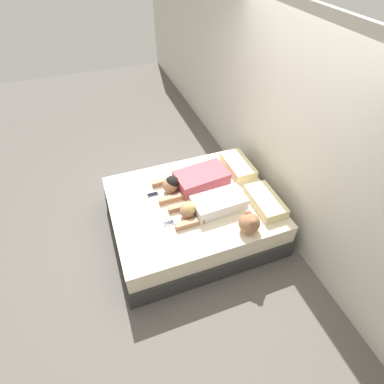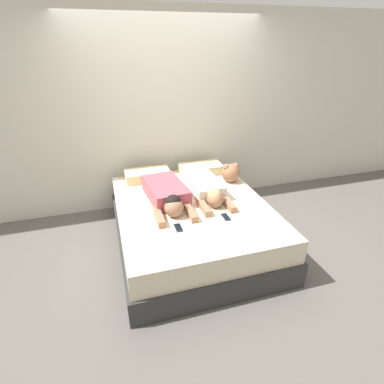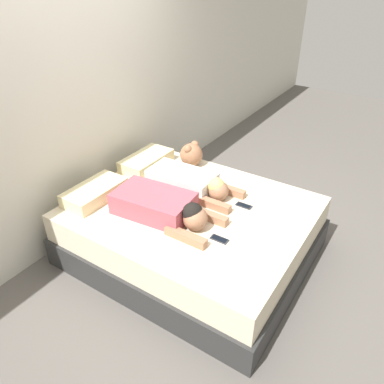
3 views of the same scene
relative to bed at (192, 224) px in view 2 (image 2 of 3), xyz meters
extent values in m
plane|color=#5B5651|center=(0.00, 0.00, -0.26)|extent=(12.00, 12.00, 0.00)
cube|color=beige|center=(0.00, 1.18, 1.04)|extent=(12.00, 0.06, 2.60)
cube|color=#2D2D2D|center=(0.00, 0.00, -0.13)|extent=(1.71, 2.06, 0.27)
cube|color=beige|center=(0.00, 0.00, 0.14)|extent=(1.65, 2.00, 0.26)
cube|color=beige|center=(-0.37, 0.82, 0.33)|extent=(0.58, 0.30, 0.12)
cube|color=beige|center=(0.37, 0.82, 0.33)|extent=(0.58, 0.30, 0.12)
cube|color=#B24C59|center=(-0.26, 0.23, 0.37)|extent=(0.46, 0.70, 0.19)
sphere|color=#A37051|center=(-0.26, -0.20, 0.37)|extent=(0.20, 0.20, 0.20)
sphere|color=black|center=(-0.26, -0.17, 0.42)|extent=(0.17, 0.17, 0.17)
cube|color=#A37051|center=(-0.42, -0.22, 0.31)|extent=(0.07, 0.37, 0.07)
cube|color=#A37051|center=(-0.09, -0.22, 0.31)|extent=(0.07, 0.37, 0.07)
cube|color=silver|center=(0.23, 0.26, 0.36)|extent=(0.36, 0.64, 0.17)
sphere|color=#A37051|center=(0.23, -0.14, 0.37)|extent=(0.19, 0.19, 0.19)
sphere|color=#D8B266|center=(0.23, -0.12, 0.41)|extent=(0.16, 0.16, 0.16)
cube|color=#A37051|center=(0.08, -0.16, 0.31)|extent=(0.07, 0.35, 0.07)
cube|color=#A37051|center=(0.37, -0.16, 0.31)|extent=(0.07, 0.35, 0.07)
cube|color=#2D2D33|center=(-0.27, -0.44, 0.28)|extent=(0.06, 0.15, 0.01)
cube|color=black|center=(-0.27, -0.44, 0.28)|extent=(0.05, 0.12, 0.00)
cube|color=#2D2D33|center=(0.25, -0.39, 0.28)|extent=(0.06, 0.15, 0.01)
cube|color=black|center=(0.25, -0.39, 0.28)|extent=(0.05, 0.12, 0.00)
sphere|color=#996647|center=(0.66, 0.44, 0.39)|extent=(0.24, 0.24, 0.24)
sphere|color=#996647|center=(0.59, 0.44, 0.48)|extent=(0.08, 0.08, 0.08)
sphere|color=#996647|center=(0.72, 0.44, 0.48)|extent=(0.08, 0.08, 0.08)
camera|label=1|loc=(2.47, -0.90, 2.94)|focal=28.00mm
camera|label=2|loc=(-0.86, -2.85, 1.92)|focal=28.00mm
camera|label=3|loc=(-2.30, -1.51, 2.14)|focal=35.00mm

